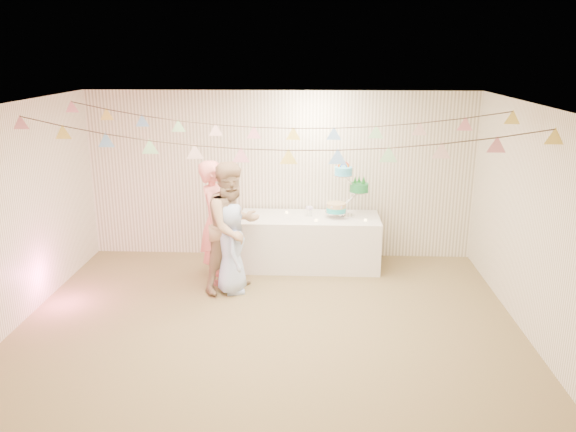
{
  "coord_description": "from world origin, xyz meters",
  "views": [
    {
      "loc": [
        0.52,
        -6.03,
        3.18
      ],
      "look_at": [
        0.2,
        0.8,
        1.15
      ],
      "focal_mm": 35.0,
      "sensor_mm": 36.0,
      "label": 1
    }
  ],
  "objects_px": {
    "person_child": "(231,248)",
    "cake_stand": "(347,193)",
    "table": "(309,241)",
    "person_adult_b": "(233,227)",
    "person_adult_a": "(216,222)"
  },
  "relations": [
    {
      "from": "table",
      "to": "person_child",
      "type": "relative_size",
      "value": 1.68
    },
    {
      "from": "person_adult_a",
      "to": "person_adult_b",
      "type": "xyz_separation_m",
      "value": [
        0.28,
        -0.29,
        0.02
      ]
    },
    {
      "from": "cake_stand",
      "to": "person_adult_b",
      "type": "relative_size",
      "value": 0.44
    },
    {
      "from": "person_adult_a",
      "to": "table",
      "type": "bearing_deg",
      "value": -61.68
    },
    {
      "from": "cake_stand",
      "to": "table",
      "type": "bearing_deg",
      "value": -174.81
    },
    {
      "from": "table",
      "to": "person_child",
      "type": "xyz_separation_m",
      "value": [
        -1.04,
        -0.99,
        0.23
      ]
    },
    {
      "from": "table",
      "to": "person_adult_b",
      "type": "distance_m",
      "value": 1.45
    },
    {
      "from": "cake_stand",
      "to": "person_adult_a",
      "type": "distance_m",
      "value": 1.99
    },
    {
      "from": "cake_stand",
      "to": "person_adult_a",
      "type": "xyz_separation_m",
      "value": [
        -1.86,
        -0.67,
        -0.27
      ]
    },
    {
      "from": "table",
      "to": "cake_stand",
      "type": "height_order",
      "value": "cake_stand"
    },
    {
      "from": "person_adult_a",
      "to": "person_child",
      "type": "xyz_separation_m",
      "value": [
        0.27,
        -0.38,
        -0.25
      ]
    },
    {
      "from": "person_adult_b",
      "to": "person_child",
      "type": "distance_m",
      "value": 0.29
    },
    {
      "from": "person_child",
      "to": "cake_stand",
      "type": "bearing_deg",
      "value": -70.1
    },
    {
      "from": "table",
      "to": "person_child",
      "type": "height_order",
      "value": "person_child"
    },
    {
      "from": "cake_stand",
      "to": "person_adult_b",
      "type": "height_order",
      "value": "person_adult_b"
    }
  ]
}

